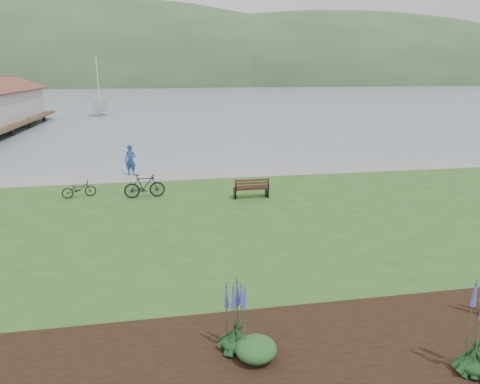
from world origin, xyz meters
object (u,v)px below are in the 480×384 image
object	(u,v)px
park_bench	(251,188)
sailboat	(101,115)
person	(130,158)
bicycle_a	(79,189)

from	to	relation	value
park_bench	sailboat	bearing A→B (deg)	105.68
park_bench	person	size ratio (longest dim) A/B	0.79
park_bench	sailboat	size ratio (longest dim) A/B	0.06
person	sailboat	xyz separation A→B (m)	(-6.69, 38.64, -1.42)
person	sailboat	distance (m)	39.24
park_bench	sailboat	distance (m)	45.93
person	park_bench	bearing A→B (deg)	-24.84
bicycle_a	sailboat	world-z (taller)	sailboat
person	sailboat	world-z (taller)	sailboat
park_bench	sailboat	xyz separation A→B (m)	(-12.52, 44.18, -0.89)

